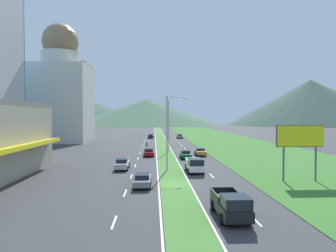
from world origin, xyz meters
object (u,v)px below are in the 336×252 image
object	(u,v)px
car_2	(151,136)
car_6	(185,154)
street_lamp_near	(169,128)
car_4	(149,152)
car_1	(142,180)
motorcycle_rider	(147,147)
billboard_roadside	(300,139)
car_3	(122,164)
car_5	(200,152)
pickup_truck_0	(195,165)
car_0	(180,136)
street_lamp_mid	(167,123)
pickup_truck_1	(231,205)

from	to	relation	value
car_2	car_6	distance (m)	52.30
street_lamp_near	car_4	world-z (taller)	street_lamp_near
car_1	motorcycle_rider	distance (m)	35.92
billboard_roadside	motorcycle_rider	size ratio (longest dim) A/B	3.29
car_3	car_5	xyz separation A→B (m)	(13.55, 14.73, -0.05)
car_1	car_3	size ratio (longest dim) A/B	0.94
pickup_truck_0	car_6	bearing A→B (deg)	179.29
car_1	car_4	xyz separation A→B (m)	(0.29, 24.96, 0.03)
billboard_roadside	car_0	xyz separation A→B (m)	(-7.84, 70.58, -4.24)
car_6	motorcycle_rider	bearing A→B (deg)	-153.18
street_lamp_mid	pickup_truck_0	world-z (taller)	street_lamp_mid
pickup_truck_0	car_1	bearing A→B (deg)	-40.52
billboard_roadside	car_5	bearing A→B (deg)	108.07
car_0	car_6	size ratio (longest dim) A/B	1.10
car_4	street_lamp_near	bearing A→B (deg)	-168.80
car_6	motorcycle_rider	world-z (taller)	motorcycle_rider
billboard_roadside	pickup_truck_1	world-z (taller)	billboard_roadside
car_6	pickup_truck_0	size ratio (longest dim) A/B	0.77
car_6	car_2	bearing A→B (deg)	-172.50
street_lamp_near	pickup_truck_1	distance (m)	20.78
car_6	car_3	bearing A→B (deg)	-43.79
street_lamp_near	car_6	distance (m)	13.73
car_1	car_3	bearing A→B (deg)	16.95
street_lamp_near	billboard_roadside	bearing A→B (deg)	-27.92
pickup_truck_0	motorcycle_rider	xyz separation A→B (m)	(-7.13, 28.01, -0.24)
car_4	pickup_truck_1	bearing A→B (deg)	-169.43
car_0	car_5	world-z (taller)	car_0
motorcycle_rider	billboard_roadside	bearing A→B (deg)	-151.79
street_lamp_near	car_2	size ratio (longest dim) A/B	2.32
street_lamp_mid	car_5	xyz separation A→B (m)	(6.11, -6.55, -5.45)
car_2	car_0	bearing A→B (deg)	-97.13
car_0	motorcycle_rider	size ratio (longest dim) A/B	2.27
car_5	pickup_truck_1	world-z (taller)	pickup_truck_1
car_3	car_4	world-z (taller)	car_3
car_0	pickup_truck_1	distance (m)	82.71
street_lamp_near	car_2	bearing A→B (deg)	92.94
car_3	car_6	xyz separation A→B (m)	(10.23, 10.67, -0.06)
billboard_roadside	car_5	size ratio (longest dim) A/B	1.51
pickup_truck_0	pickup_truck_1	xyz separation A→B (m)	(0.16, -18.49, 0.00)
car_4	pickup_truck_1	world-z (taller)	pickup_truck_1
street_lamp_near	billboard_roadside	xyz separation A→B (m)	(14.71, -7.80, -0.96)
car_2	street_lamp_near	bearing A→B (deg)	-177.06
car_4	pickup_truck_1	xyz separation A→B (m)	(6.63, -35.54, 0.24)
billboard_roadside	car_2	distance (m)	74.19
street_lamp_mid	car_1	world-z (taller)	street_lamp_mid
car_1	street_lamp_near	bearing A→B (deg)	-20.04
car_2	car_5	size ratio (longest dim) A/B	1.03
car_0	motorcycle_rider	bearing A→B (deg)	-16.37
billboard_roadside	pickup_truck_1	bearing A→B (deg)	-132.81
pickup_truck_0	car_3	bearing A→B (deg)	-106.13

